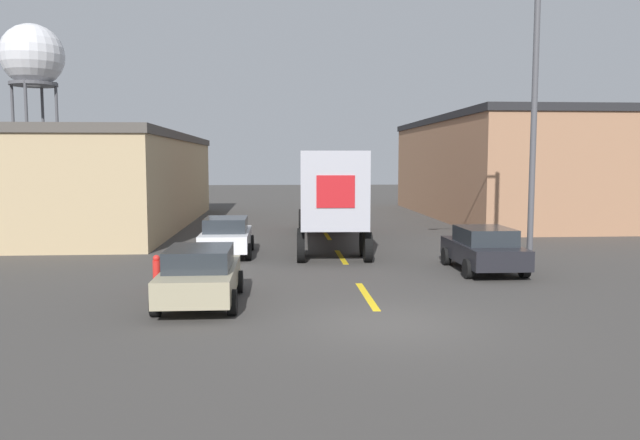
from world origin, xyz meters
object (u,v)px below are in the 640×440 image
parked_car_right_near (484,248)px  parked_car_left_near (200,275)px  water_tower (32,58)px  semi_truck (328,189)px  street_lamp (523,109)px  parked_car_left_far (226,236)px  fire_hydrant (157,272)px

parked_car_right_near → parked_car_left_near: size_ratio=1.00×
water_tower → semi_truck: bearing=-53.4°
parked_car_right_near → street_lamp: street_lamp is taller
water_tower → parked_car_left_near: bearing=-65.3°
parked_car_left_far → fire_hydrant: bearing=-103.0°
parked_car_right_near → parked_car_left_far: bearing=154.9°
water_tower → street_lamp: size_ratio=1.76×
parked_car_left_near → street_lamp: street_lamp is taller
parked_car_right_near → fire_hydrant: parked_car_right_near is taller
parked_car_right_near → street_lamp: size_ratio=0.44×
parked_car_right_near → fire_hydrant: (-10.31, -2.23, -0.27)m
semi_truck → parked_car_left_near: bearing=-107.6°
parked_car_right_near → water_tower: size_ratio=0.25×
semi_truck → street_lamp: (5.97, -7.11, 3.01)m
parked_car_right_near → water_tower: water_tower is taller
fire_hydrant → semi_truck: bearing=59.7°
semi_truck → fire_hydrant: (-5.74, -9.82, -1.90)m
parked_car_right_near → water_tower: bearing=125.7°
street_lamp → fire_hydrant: 12.99m
parked_car_right_near → street_lamp: (1.40, 0.48, 4.65)m
semi_truck → fire_hydrant: size_ratio=12.78×
fire_hydrant → water_tower: bearing=114.0°
street_lamp → water_tower: bearing=127.3°
water_tower → fire_hydrant: bearing=-66.0°
semi_truck → parked_car_left_near: semi_truck is taller
street_lamp → fire_hydrant: (-11.71, -2.71, -4.92)m
street_lamp → fire_hydrant: size_ratio=9.34×
parked_car_left_far → parked_car_right_near: (8.84, -4.15, 0.00)m
parked_car_left_near → fire_hydrant: 2.43m
parked_car_left_near → water_tower: bearing=114.7°
street_lamp → parked_car_left_near: bearing=-155.7°
semi_truck → water_tower: (-25.24, 33.93, 10.92)m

